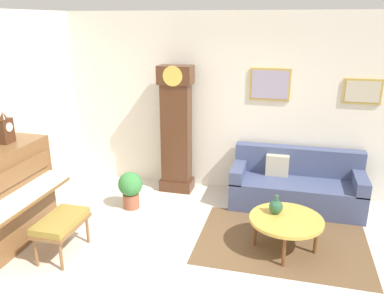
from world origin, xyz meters
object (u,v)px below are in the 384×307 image
piano_bench (61,223)px  mantel_clock (5,129)px  couch (296,186)px  grandfather_clock (176,133)px  coffee_table (286,220)px  potted_plant (130,188)px  green_jug (276,207)px

piano_bench → mantel_clock: 1.33m
couch → mantel_clock: mantel_clock is taller
grandfather_clock → coffee_table: (1.78, -1.41, -0.57)m
piano_bench → potted_plant: 1.38m
mantel_clock → green_jug: mantel_clock is taller
coffee_table → potted_plant: size_ratio=1.57×
grandfather_clock → couch: grandfather_clock is taller
couch → green_jug: couch is taller
mantel_clock → couch: bearing=26.9°
piano_bench → grandfather_clock: size_ratio=0.34×
couch → coffee_table: couch is taller
grandfather_clock → mantel_clock: 2.50m
piano_bench → couch: (2.67, 2.04, -0.09)m
mantel_clock → green_jug: size_ratio=1.58×
mantel_clock → coffee_table: bearing=8.0°
couch → green_jug: size_ratio=7.92×
piano_bench → potted_plant: (0.31, 1.34, -0.08)m
mantel_clock → potted_plant: size_ratio=0.68×
green_jug → potted_plant: 2.18m
coffee_table → green_jug: bearing=143.5°
couch → potted_plant: bearing=-163.5°
grandfather_clock → coffee_table: 2.34m
grandfather_clock → potted_plant: grandfather_clock is taller
green_jug → couch: bearing=78.3°
grandfather_clock → green_jug: 2.15m
piano_bench → grandfather_clock: 2.36m
grandfather_clock → mantel_clock: size_ratio=5.34×
couch → mantel_clock: 4.05m
coffee_table → potted_plant: (-2.25, 0.59, -0.07)m
potted_plant → coffee_table: bearing=-14.6°
coffee_table → grandfather_clock: bearing=141.7°
mantel_clock → potted_plant: mantel_clock is taller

